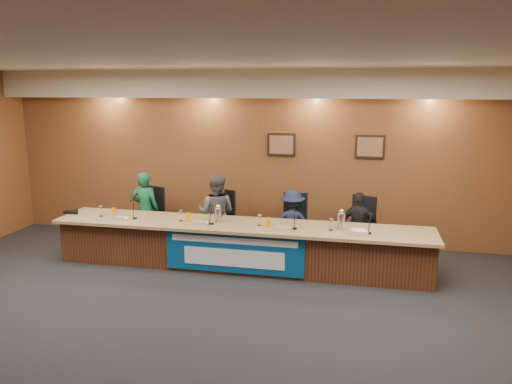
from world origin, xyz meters
TOP-DOWN VIEW (x-y plane):
  - floor at (0.00, 0.00)m, footprint 10.00×10.00m
  - ceiling at (0.00, 0.00)m, footprint 10.00×8.00m
  - wall_back at (0.00, 4.00)m, footprint 10.00×0.04m
  - soffit at (0.00, 3.75)m, footprint 10.00×0.50m
  - dais_body at (0.00, 2.40)m, footprint 6.00×0.80m
  - dais_top at (0.00, 2.35)m, footprint 6.10×0.95m
  - banner at (0.00, 1.99)m, footprint 2.20×0.02m
  - banner_text_upper at (0.00, 1.97)m, footprint 2.00×0.01m
  - banner_text_lower at (0.00, 1.97)m, footprint 1.60×0.01m
  - wall_photo_left at (0.40, 3.97)m, footprint 0.52×0.04m
  - wall_photo_right at (2.00, 3.97)m, footprint 0.52×0.04m
  - panelist_a at (-1.96, 3.10)m, footprint 0.51×0.34m
  - panelist_b at (-0.61, 3.10)m, footprint 0.71×0.56m
  - panelist_c at (0.75, 3.10)m, footprint 0.81×0.52m
  - panelist_d at (1.87, 3.10)m, footprint 0.72×0.34m
  - office_chair_a at (-1.96, 3.20)m, footprint 0.60×0.60m
  - office_chair_b at (-0.61, 3.20)m, footprint 0.62×0.62m
  - office_chair_c at (0.75, 3.20)m, footprint 0.50×0.50m
  - office_chair_d at (1.87, 3.20)m, footprint 0.62×0.62m
  - nameplate_a at (-1.98, 2.11)m, footprint 0.24×0.08m
  - microphone_a at (-1.78, 2.28)m, footprint 0.07×0.07m
  - juice_glass_a at (-2.18, 2.33)m, footprint 0.06×0.06m
  - water_glass_a at (-2.40, 2.30)m, footprint 0.08×0.08m
  - nameplate_b at (-0.60, 2.12)m, footprint 0.24×0.08m
  - microphone_b at (-0.42, 2.23)m, footprint 0.07×0.07m
  - juice_glass_b at (-0.83, 2.28)m, footprint 0.06×0.06m
  - water_glass_b at (-0.97, 2.30)m, footprint 0.08×0.08m
  - nameplate_c at (0.73, 2.07)m, footprint 0.24×0.08m
  - microphone_c at (0.91, 2.23)m, footprint 0.07×0.07m
  - juice_glass_c at (0.49, 2.28)m, footprint 0.06×0.06m
  - water_glass_c at (0.34, 2.31)m, footprint 0.08×0.08m
  - nameplate_d at (1.89, 2.07)m, footprint 0.24×0.08m
  - microphone_d at (2.03, 2.22)m, footprint 0.07×0.07m
  - juice_glass_d at (1.63, 2.34)m, footprint 0.06×0.06m
  - water_glass_d at (1.46, 2.28)m, footprint 0.08×0.08m
  - carafe_mid at (-0.36, 2.37)m, footprint 0.12×0.12m
  - carafe_right at (1.61, 2.35)m, footprint 0.12×0.12m
  - speakerphone at (-2.99, 2.39)m, footprint 0.32×0.32m
  - paper_stack at (1.89, 2.33)m, footprint 0.26×0.33m

SIDE VIEW (x-z plane):
  - floor at x=0.00m, z-range 0.00..0.00m
  - banner_text_lower at x=0.00m, z-range 0.16..0.44m
  - dais_body at x=0.00m, z-range 0.00..0.70m
  - banner at x=0.00m, z-range 0.05..0.71m
  - office_chair_a at x=-1.96m, z-range 0.44..0.52m
  - office_chair_b at x=-0.61m, z-range 0.44..0.52m
  - office_chair_c at x=0.75m, z-range 0.44..0.52m
  - office_chair_d at x=1.87m, z-range 0.44..0.52m
  - banner_text_upper at x=0.00m, z-range 0.53..0.63m
  - panelist_c at x=0.75m, z-range 0.00..1.18m
  - panelist_d at x=1.87m, z-range 0.00..1.19m
  - panelist_a at x=-1.96m, z-range 0.00..1.40m
  - panelist_b at x=-0.61m, z-range 0.00..1.41m
  - dais_top at x=0.00m, z-range 0.70..0.75m
  - paper_stack at x=1.89m, z-range 0.75..0.76m
  - microphone_a at x=-1.78m, z-range 0.75..0.77m
  - microphone_b at x=-0.42m, z-range 0.75..0.77m
  - microphone_c at x=0.91m, z-range 0.75..0.77m
  - microphone_d at x=2.03m, z-range 0.75..0.77m
  - speakerphone at x=-2.99m, z-range 0.75..0.80m
  - nameplate_a at x=-1.98m, z-range 0.74..0.85m
  - nameplate_b at x=-0.60m, z-range 0.74..0.85m
  - nameplate_c at x=0.73m, z-range 0.74..0.85m
  - nameplate_d at x=1.89m, z-range 0.74..0.85m
  - juice_glass_a at x=-2.18m, z-range 0.75..0.90m
  - juice_glass_b at x=-0.83m, z-range 0.75..0.90m
  - juice_glass_c at x=0.49m, z-range 0.75..0.90m
  - juice_glass_d at x=1.63m, z-range 0.75..0.90m
  - water_glass_a at x=-2.40m, z-range 0.75..0.93m
  - water_glass_b at x=-0.97m, z-range 0.75..0.93m
  - water_glass_c at x=0.34m, z-range 0.75..0.93m
  - water_glass_d at x=1.46m, z-range 0.75..0.93m
  - carafe_mid at x=-0.36m, z-range 0.75..0.98m
  - carafe_right at x=1.61m, z-range 0.75..1.01m
  - wall_back at x=0.00m, z-range 0.00..3.20m
  - wall_photo_left at x=0.40m, z-range 1.64..2.06m
  - wall_photo_right at x=2.00m, z-range 1.64..2.06m
  - soffit at x=0.00m, z-range 2.70..3.20m
  - ceiling at x=0.00m, z-range 3.18..3.22m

